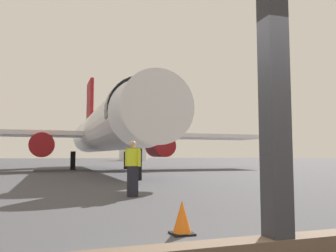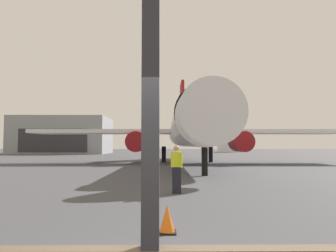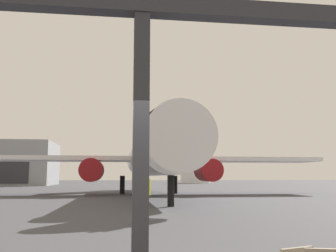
% 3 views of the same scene
% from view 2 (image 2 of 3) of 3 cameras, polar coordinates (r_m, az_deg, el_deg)
% --- Properties ---
extents(ground_plane, '(220.00, 220.00, 0.00)m').
position_cam_2_polar(ground_plane, '(43.71, -0.75, -5.71)').
color(ground_plane, '#424247').
extents(window_frame, '(8.03, 0.24, 3.90)m').
position_cam_2_polar(window_frame, '(3.69, -3.11, -8.37)').
color(window_frame, brown).
rests_on(window_frame, ground).
extents(airplane, '(30.46, 30.05, 10.13)m').
position_cam_2_polar(airplane, '(30.20, 3.80, -0.36)').
color(airplane, silver).
rests_on(airplane, ground).
extents(ground_crew_worker, '(0.42, 0.44, 1.74)m').
position_cam_2_polar(ground_crew_worker, '(11.80, 1.52, -7.49)').
color(ground_crew_worker, black).
rests_on(ground_crew_worker, ground).
extents(traffic_cone, '(0.36, 0.36, 0.55)m').
position_cam_2_polar(traffic_cone, '(6.67, -0.15, -16.23)').
color(traffic_cone, orange).
rests_on(traffic_cone, ground).
extents(distant_hangar, '(19.19, 13.20, 7.70)m').
position_cam_2_polar(distant_hangar, '(72.95, -17.99, -1.61)').
color(distant_hangar, gray).
rests_on(distant_hangar, ground).
extents(fuel_storage_tank, '(6.84, 6.84, 4.90)m').
position_cam_2_polar(fuel_storage_tank, '(85.83, 10.98, -2.90)').
color(fuel_storage_tank, white).
rests_on(fuel_storage_tank, ground).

